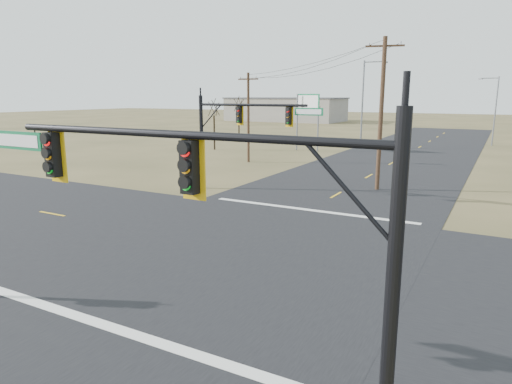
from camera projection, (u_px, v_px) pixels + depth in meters
ground at (242, 249)px, 19.19m from camera, size 320.00×320.00×0.00m
road_ew at (242, 249)px, 19.18m from camera, size 160.00×14.00×0.02m
road_ns at (242, 249)px, 19.18m from camera, size 14.00×160.00×0.02m
stop_bar_near at (107, 326)px, 12.74m from camera, size 12.00×0.40×0.01m
stop_bar_far at (310, 210)px, 25.62m from camera, size 12.00×0.40×0.01m
mast_arm_near at (189, 189)px, 9.02m from camera, size 10.32×0.42×6.19m
mast_arm_far at (242, 123)px, 29.34m from camera, size 8.83×0.49×6.34m
utility_pole_near at (381, 113)px, 30.21m from camera, size 2.42×0.65×10.05m
utility_pole_far at (248, 116)px, 43.37m from camera, size 2.06×0.24×8.42m
highway_sign at (308, 111)px, 52.28m from camera, size 3.26×1.33×6.50m
streetlight_b at (494, 107)px, 57.81m from camera, size 2.43×0.38×8.66m
streetlight_c at (364, 100)px, 54.91m from camera, size 2.91×0.37×10.40m
bare_tree_a at (214, 107)px, 53.40m from camera, size 3.13×3.13×6.32m
bare_tree_b at (239, 103)px, 62.53m from camera, size 2.61×2.61×6.58m
warehouse_left at (286, 110)px, 114.63m from camera, size 28.00×14.00×5.50m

